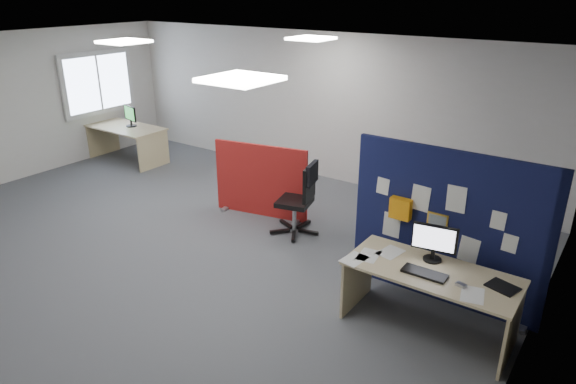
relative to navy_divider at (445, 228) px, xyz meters
The scene contains 18 objects.
floor 3.66m from the navy_divider, 168.34° to the right, with size 9.00×9.00×0.00m, color #575A60.
ceiling 3.96m from the navy_divider, 168.34° to the right, with size 9.00×7.00×0.02m, color white.
wall_back 4.47m from the navy_divider, 141.22° to the left, with size 9.00×0.02×2.70m, color silver.
wall_left 8.01m from the navy_divider, behind, with size 0.02×7.00×2.70m, color silver.
wall_right 1.33m from the navy_divider, 34.68° to the right, with size 0.02×7.00×2.70m, color silver.
window 8.03m from the navy_divider, behind, with size 0.06×1.70×1.30m.
ceiling_lights 3.59m from the navy_divider, behind, with size 4.10×4.10×0.04m.
navy_divider is the anchor object (origin of this frame).
main_desk 0.72m from the navy_divider, 79.53° to the right, with size 1.74×0.77×0.73m.
monitor_main 0.45m from the navy_divider, 85.44° to the right, with size 0.47×0.19×0.41m.
keyboard 0.79m from the navy_divider, 84.42° to the right, with size 0.45×0.18×0.03m, color black.
mouse 0.92m from the navy_divider, 60.06° to the right, with size 0.10×0.06×0.03m, color #A0A1A6.
paper_tray 0.99m from the navy_divider, 36.06° to the right, with size 0.28×0.22×0.01m, color black.
red_divider 3.25m from the navy_divider, 167.77° to the left, with size 1.54×0.37×1.17m.
second_desk 7.27m from the navy_divider, 169.70° to the left, with size 1.68×0.84×0.73m.
monitor_second 7.20m from the navy_divider, 169.16° to the left, with size 0.46×0.21×0.43m.
office_chair 2.33m from the navy_divider, 167.56° to the left, with size 0.73×0.71×1.10m.
desk_papers 0.83m from the navy_divider, 108.57° to the right, with size 1.50×0.69×0.00m.
Camera 1 is at (5.00, -4.53, 3.45)m, focal length 32.00 mm.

